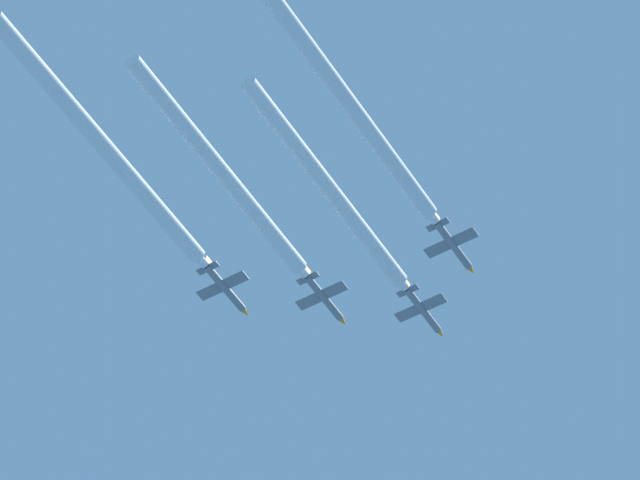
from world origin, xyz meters
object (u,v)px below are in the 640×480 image
object	(u,v)px
jet_left_wingman	(325,299)
jet_lead	(423,311)
jet_outer_left	(226,289)
jet_right_wingman	(454,246)

from	to	relation	value
jet_left_wingman	jet_lead	bearing A→B (deg)	45.78
jet_lead	jet_left_wingman	world-z (taller)	jet_lead
jet_left_wingman	jet_outer_left	world-z (taller)	jet_left_wingman
jet_right_wingman	jet_left_wingman	bearing A→B (deg)	-177.63
jet_lead	jet_outer_left	bearing A→B (deg)	-134.89
jet_right_wingman	jet_outer_left	distance (m)	37.01
jet_lead	jet_outer_left	xyz separation A→B (m)	(-23.26, -23.35, -3.47)
jet_right_wingman	jet_outer_left	size ratio (longest dim) A/B	1.00
jet_lead	jet_right_wingman	xyz separation A→B (m)	(11.60, -11.02, -1.90)
jet_left_wingman	jet_outer_left	size ratio (longest dim) A/B	1.00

